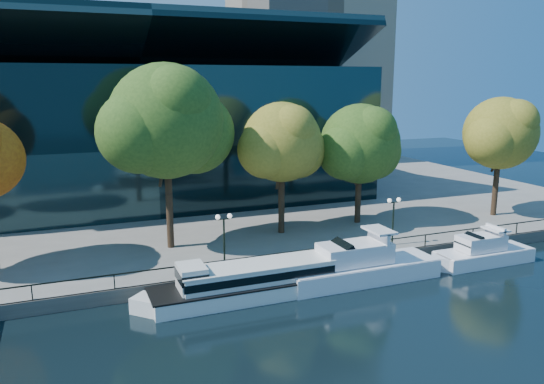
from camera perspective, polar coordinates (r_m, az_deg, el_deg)
name	(u,v)px	position (r m, az deg, el deg)	size (l,w,h in m)	color
ground	(273,298)	(36.75, 0.06, -11.35)	(160.00, 160.00, 0.00)	black
promenade	(169,190)	(70.30, -10.99, 0.19)	(90.00, 67.08, 1.00)	slate
railing	(256,257)	(38.89, -1.72, -6.96)	(88.20, 0.08, 0.99)	black
convention_building	(140,133)	(64.00, -14.02, 6.17)	(50.00, 24.57, 21.43)	black
tour_boat	(245,281)	(36.38, -2.88, -9.58)	(14.86, 3.31, 2.82)	white
cruiser_near	(355,266)	(39.71, 8.93, -7.87)	(13.07, 3.37, 3.79)	white
cruiser_far	(480,252)	(46.02, 21.50, -6.07)	(9.34, 2.59, 3.05)	white
tree_2	(169,124)	(42.92, -11.07, 7.22)	(11.42, 9.36, 14.94)	black
tree_3	(283,144)	(46.65, 1.24, 5.19)	(8.79, 7.20, 11.73)	black
tree_4	(362,146)	(50.96, 9.61, 4.95)	(9.45, 7.75, 11.43)	black
tree_5	(502,135)	(57.80, 23.48, 5.66)	(9.01, 7.38, 11.97)	black
lamp_1	(224,228)	(38.82, -5.19, -3.89)	(1.26, 0.36, 4.03)	black
lamp_2	(394,210)	(45.03, 12.95, -1.93)	(1.26, 0.36, 4.03)	black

